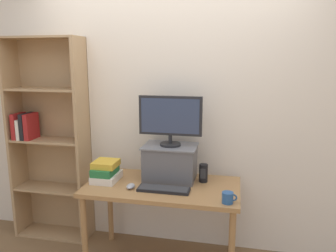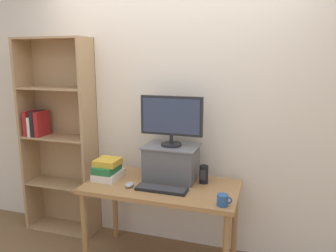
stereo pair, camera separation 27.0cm
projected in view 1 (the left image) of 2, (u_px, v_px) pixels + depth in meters
name	position (u px, v px, depth m)	size (l,w,h in m)	color
back_wall	(173.00, 111.00, 3.06)	(7.00, 0.08, 2.60)	beige
desk	(162.00, 195.00, 2.77)	(1.28, 0.66, 0.74)	#9E7042
bookshelf_unit	(48.00, 139.00, 3.22)	(0.75, 0.28, 1.98)	tan
riser_box	(170.00, 161.00, 2.86)	(0.46, 0.33, 0.30)	#515156
computer_monitor	(170.00, 118.00, 2.78)	(0.54, 0.18, 0.43)	black
keyboard	(164.00, 189.00, 2.62)	(0.42, 0.14, 0.02)	black
computer_mouse	(131.00, 186.00, 2.67)	(0.06, 0.10, 0.04)	#99999E
book_stack	(106.00, 171.00, 2.83)	(0.21, 0.27, 0.18)	silver
coffee_mug	(228.00, 198.00, 2.40)	(0.11, 0.08, 0.08)	#234C84
desk_speaker	(203.00, 173.00, 2.80)	(0.07, 0.08, 0.16)	black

